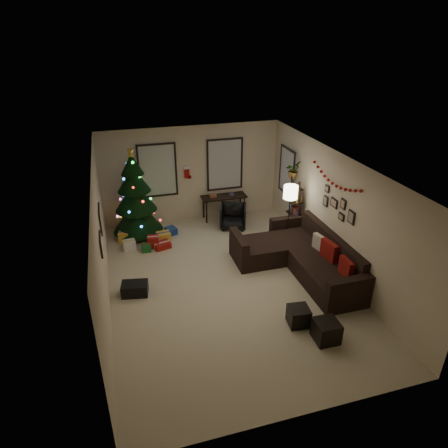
% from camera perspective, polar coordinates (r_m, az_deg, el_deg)
% --- Properties ---
extents(floor, '(7.00, 7.00, 0.00)m').
position_cam_1_polar(floor, '(8.89, 0.46, -8.40)').
color(floor, '#C5B795').
rests_on(floor, ground).
extents(ceiling, '(7.00, 7.00, 0.00)m').
position_cam_1_polar(ceiling, '(7.68, 0.53, 8.38)').
color(ceiling, white).
rests_on(ceiling, floor).
extents(wall_back, '(5.00, 0.00, 5.00)m').
position_cam_1_polar(wall_back, '(11.33, -4.60, 7.14)').
color(wall_back, beige).
rests_on(wall_back, floor).
extents(wall_front, '(5.00, 0.00, 5.00)m').
position_cam_1_polar(wall_front, '(5.52, 11.38, -16.72)').
color(wall_front, beige).
rests_on(wall_front, floor).
extents(wall_left, '(0.00, 7.00, 7.00)m').
position_cam_1_polar(wall_left, '(7.93, -17.11, -2.89)').
color(wall_left, beige).
rests_on(wall_left, floor).
extents(wall_right, '(0.00, 7.00, 7.00)m').
position_cam_1_polar(wall_right, '(9.16, 15.66, 1.37)').
color(wall_right, beige).
rests_on(wall_right, floor).
extents(window_back_left, '(1.05, 0.06, 1.50)m').
position_cam_1_polar(window_back_left, '(11.10, -9.45, 7.54)').
color(window_back_left, '#728CB2').
rests_on(window_back_left, wall_back).
extents(window_back_right, '(1.05, 0.06, 1.50)m').
position_cam_1_polar(window_back_right, '(11.45, 0.09, 8.50)').
color(window_back_right, '#728CB2').
rests_on(window_back_right, wall_back).
extents(window_right_wall, '(0.06, 0.90, 1.30)m').
position_cam_1_polar(window_right_wall, '(11.17, 9.01, 7.42)').
color(window_right_wall, '#728CB2').
rests_on(window_right_wall, wall_right).
extents(christmas_tree, '(1.31, 1.31, 2.44)m').
position_cam_1_polar(christmas_tree, '(10.68, -12.50, 3.41)').
color(christmas_tree, black).
rests_on(christmas_tree, floor).
extents(presents, '(1.50, 1.21, 0.30)m').
position_cam_1_polar(presents, '(10.56, -10.95, -2.11)').
color(presents, gold).
rests_on(presents, floor).
extents(sofa, '(2.12, 3.06, 0.93)m').
position_cam_1_polar(sofa, '(9.39, 10.95, -4.66)').
color(sofa, black).
rests_on(sofa, floor).
extents(pillow_red_a, '(0.12, 0.41, 0.41)m').
position_cam_1_polar(pillow_red_a, '(8.57, 16.97, -6.06)').
color(pillow_red_a, maroon).
rests_on(pillow_red_a, sofa).
extents(pillow_red_b, '(0.18, 0.49, 0.48)m').
position_cam_1_polar(pillow_red_b, '(9.06, 14.73, -3.87)').
color(pillow_red_b, maroon).
rests_on(pillow_red_b, sofa).
extents(pillow_cream, '(0.17, 0.39, 0.38)m').
position_cam_1_polar(pillow_cream, '(9.38, 13.44, -2.67)').
color(pillow_cream, beige).
rests_on(pillow_cream, sofa).
extents(ottoman_near, '(0.42, 0.42, 0.36)m').
position_cam_1_polar(ottoman_near, '(7.84, 10.57, -12.77)').
color(ottoman_near, black).
rests_on(ottoman_near, floor).
extents(ottoman_far, '(0.43, 0.43, 0.40)m').
position_cam_1_polar(ottoman_far, '(7.60, 14.37, -14.54)').
color(ottoman_far, black).
rests_on(ottoman_far, floor).
extents(desk, '(1.28, 0.46, 0.69)m').
position_cam_1_polar(desk, '(11.53, -0.02, 3.65)').
color(desk, black).
rests_on(desk, floor).
extents(desk_chair, '(0.80, 0.78, 0.66)m').
position_cam_1_polar(desk_chair, '(11.10, 1.31, 1.10)').
color(desk_chair, black).
rests_on(desk_chair, floor).
extents(bookshelf, '(0.30, 0.49, 1.65)m').
position_cam_1_polar(bookshelf, '(10.53, 10.10, 2.03)').
color(bookshelf, black).
rests_on(bookshelf, floor).
extents(potted_plant, '(0.66, 0.66, 0.55)m').
position_cam_1_polar(potted_plant, '(10.41, 9.82, 7.94)').
color(potted_plant, '#4C4C4C').
rests_on(potted_plant, bookshelf).
extents(floor_lamp, '(0.35, 0.35, 1.63)m').
position_cam_1_polar(floor_lamp, '(9.86, 9.44, 3.93)').
color(floor_lamp, black).
rests_on(floor_lamp, floor).
extents(art_map, '(0.04, 0.60, 0.50)m').
position_cam_1_polar(art_map, '(8.50, -17.22, 0.68)').
color(art_map, black).
rests_on(art_map, wall_left).
extents(art_abstract, '(0.04, 0.45, 0.35)m').
position_cam_1_polar(art_abstract, '(7.52, -17.13, -2.76)').
color(art_abstract, black).
rests_on(art_abstract, wall_left).
extents(gallery, '(0.03, 1.25, 0.54)m').
position_cam_1_polar(gallery, '(9.00, 15.96, 2.45)').
color(gallery, black).
rests_on(gallery, wall_right).
extents(garland, '(0.08, 1.90, 0.30)m').
position_cam_1_polar(garland, '(8.96, 15.53, 6.12)').
color(garland, '#A5140C').
rests_on(garland, wall_right).
extents(stocking_left, '(0.20, 0.05, 0.36)m').
position_cam_1_polar(stocking_left, '(11.24, -5.29, 7.38)').
color(stocking_left, '#990F0C').
rests_on(stocking_left, wall_back).
extents(stocking_right, '(0.20, 0.05, 0.36)m').
position_cam_1_polar(stocking_right, '(11.40, -3.80, 8.24)').
color(stocking_right, '#990F0C').
rests_on(stocking_right, wall_back).
extents(storage_bin, '(0.59, 0.45, 0.27)m').
position_cam_1_polar(storage_bin, '(8.69, -12.60, -9.00)').
color(storage_bin, black).
rests_on(storage_bin, floor).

